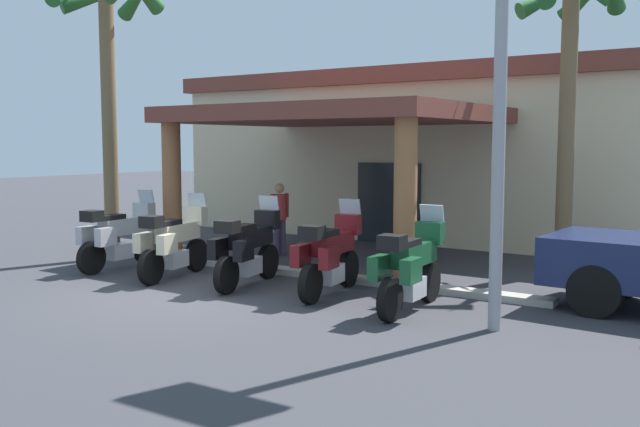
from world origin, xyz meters
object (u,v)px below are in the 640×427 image
(motorcycle_maroon, at_px, (330,255))
(motorcycle_green, at_px, (411,267))
(palm_tree_near_portico, at_px, (570,44))
(motorcycle_silver, at_px, (118,236))
(pedestrian, at_px, (280,214))
(motorcycle_black, at_px, (247,248))
(palm_tree_roadside, at_px, (107,40))
(motel_building, at_px, (436,152))
(motorcycle_cream, at_px, (174,242))

(motorcycle_maroon, distance_m, motorcycle_green, 1.71)
(motorcycle_maroon, distance_m, palm_tree_near_portico, 6.58)
(motorcycle_silver, xyz_separation_m, pedestrian, (1.74, 3.31, 0.27))
(motorcycle_black, bearing_deg, motorcycle_green, -102.24)
(motorcycle_black, relative_size, motorcycle_green, 1.00)
(motorcycle_black, distance_m, motorcycle_maroon, 1.69)
(motorcycle_silver, bearing_deg, palm_tree_roadside, 49.76)
(motorcycle_silver, distance_m, motorcycle_green, 6.73)
(motorcycle_green, distance_m, palm_tree_roadside, 9.01)
(motorcycle_green, xyz_separation_m, palm_tree_near_portico, (1.13, 4.85, 3.86))
(motorcycle_black, xyz_separation_m, palm_tree_roadside, (-4.56, 0.82, 4.18))
(motel_building, height_order, pedestrian, motel_building)
(pedestrian, bearing_deg, motorcycle_silver, -102.42)
(motorcycle_maroon, xyz_separation_m, palm_tree_roadside, (-6.24, 0.66, 4.18))
(motel_building, bearing_deg, motorcycle_silver, -107.06)
(motel_building, xyz_separation_m, motorcycle_maroon, (1.99, -9.09, -1.64))
(palm_tree_near_portico, bearing_deg, palm_tree_roadside, -156.94)
(palm_tree_near_portico, bearing_deg, motorcycle_black, -133.92)
(motorcycle_maroon, height_order, palm_tree_near_portico, palm_tree_near_portico)
(motorcycle_maroon, distance_m, palm_tree_roadside, 7.54)
(motorcycle_silver, xyz_separation_m, palm_tree_near_portico, (7.86, 4.73, 3.86))
(motorcycle_cream, height_order, motorcycle_black, same)
(motorcycle_green, bearing_deg, motorcycle_cream, 87.69)
(pedestrian, height_order, palm_tree_near_portico, palm_tree_near_portico)
(motorcycle_silver, relative_size, palm_tree_roadside, 0.34)
(motorcycle_maroon, bearing_deg, palm_tree_roadside, 77.09)
(pedestrian, height_order, palm_tree_roadside, palm_tree_roadside)
(motorcycle_black, height_order, palm_tree_roadside, palm_tree_roadside)
(motel_building, height_order, palm_tree_near_portico, palm_tree_near_portico)
(motorcycle_green, height_order, palm_tree_roadside, palm_tree_roadside)
(motorcycle_black, bearing_deg, palm_tree_roadside, 70.71)
(motel_building, bearing_deg, palm_tree_near_portico, -42.49)
(pedestrian, relative_size, palm_tree_roadside, 0.25)
(motorcycle_black, relative_size, pedestrian, 1.31)
(palm_tree_roadside, bearing_deg, motorcycle_green, -7.17)
(motorcycle_silver, distance_m, motorcycle_black, 3.36)
(palm_tree_near_portico, bearing_deg, motel_building, 136.39)
(motel_building, distance_m, motorcycle_green, 10.25)
(motorcycle_cream, distance_m, palm_tree_roadside, 5.17)
(motorcycle_black, bearing_deg, palm_tree_near_portico, -53.07)
(motorcycle_black, bearing_deg, motorcycle_silver, 81.92)
(motel_building, relative_size, motorcycle_black, 6.57)
(motorcycle_cream, relative_size, palm_tree_roadside, 0.33)
(palm_tree_roadside, bearing_deg, pedestrian, 39.65)
(motel_building, height_order, motorcycle_green, motel_building)
(palm_tree_near_portico, xyz_separation_m, palm_tree_roadside, (-9.05, -3.85, 0.32))
(motorcycle_black, relative_size, motorcycle_maroon, 1.00)
(motorcycle_cream, relative_size, pedestrian, 1.31)
(motorcycle_cream, relative_size, palm_tree_near_portico, 0.35)
(motorcycle_maroon, bearing_deg, motorcycle_cream, 88.61)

